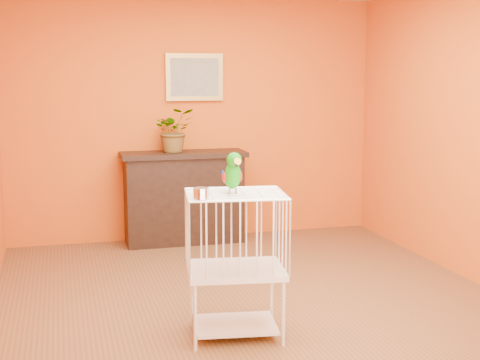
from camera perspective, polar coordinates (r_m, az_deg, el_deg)
name	(u,v)px	position (r m, az deg, el deg)	size (l,w,h in m)	color
ground	(252,302)	(5.37, 1.03, -10.35)	(4.50, 4.50, 0.00)	brown
room_shell	(253,101)	(5.07, 1.08, 6.79)	(4.50, 4.50, 4.50)	#C64D12
console_cabinet	(184,197)	(7.12, -4.82, -1.48)	(1.31, 0.47, 0.97)	black
potted_plant	(175,135)	(6.98, -5.58, 3.81)	(0.41, 0.46, 0.36)	#26722D
framed_picture	(195,77)	(7.22, -3.90, 8.75)	(0.62, 0.04, 0.50)	gold
birdcage	(236,263)	(4.56, -0.38, -7.08)	(0.71, 0.58, 1.00)	white
feed_cup	(201,193)	(4.22, -3.34, -1.14)	(0.10, 0.10, 0.07)	silver
parrot	(233,173)	(4.39, -0.63, 0.63)	(0.14, 0.25, 0.28)	#59544C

